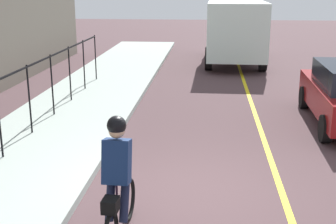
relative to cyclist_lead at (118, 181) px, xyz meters
The scene contains 5 objects.
ground_plane 2.05m from the cyclist_lead, 29.99° to the right, with size 80.00×80.00×0.00m, color #4D383B.
lane_line_centre 3.12m from the cyclist_lead, 57.70° to the right, with size 36.00×0.12×0.01m, color yellow.
sidewalk 3.06m from the cyclist_lead, 57.30° to the left, with size 40.00×3.20×0.15m, color #A1AFA6.
cyclist_lead is the anchor object (origin of this frame).
box_truck_background 15.41m from the cyclist_lead, ahead, with size 6.74×2.62×2.78m.
Camera 1 is at (-7.20, -0.28, 3.49)m, focal length 48.57 mm.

